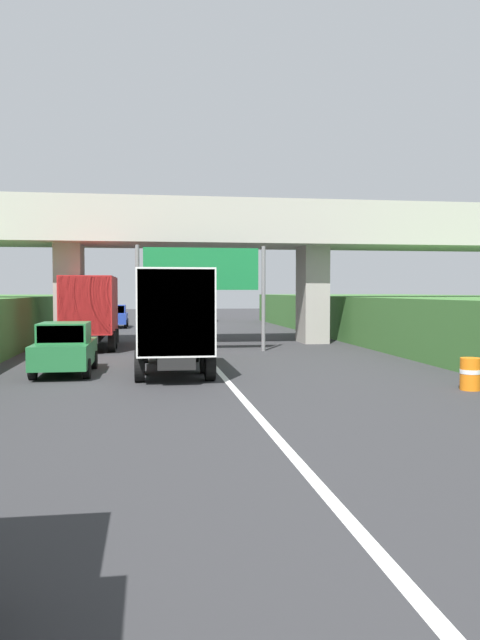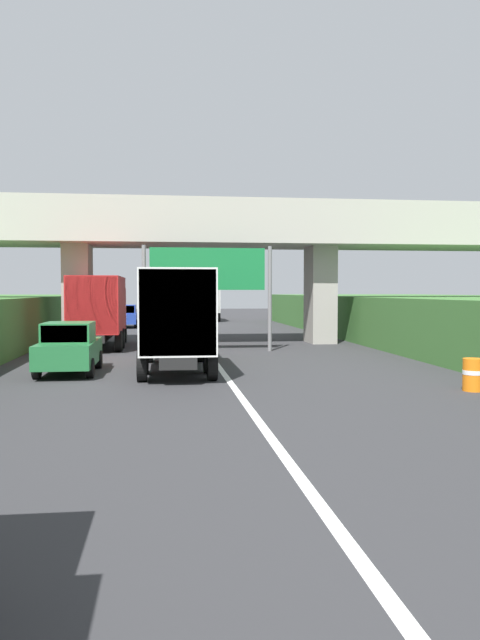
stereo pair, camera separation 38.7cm
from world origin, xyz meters
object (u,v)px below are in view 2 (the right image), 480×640
truck_yellow (205,300)px  truck_red (100,308)px  car_blue (125,316)px  construction_barrel_4 (473,374)px  overhead_highway_sign (208,275)px  truck_orange (176,315)px  car_green (69,348)px

truck_yellow → truck_red: bearing=-104.5°
car_blue → construction_barrel_4: (11.36, -31.42, -0.40)m
truck_yellow → construction_barrel_4: bearing=-83.6°
overhead_highway_sign → truck_orange: size_ratio=0.81×
truck_red → construction_barrel_4: truck_red is taller
truck_red → construction_barrel_4: size_ratio=8.11×
construction_barrel_4 → truck_orange: bearing=147.3°
truck_yellow → car_green: size_ratio=1.78×
car_green → construction_barrel_4: 12.68m
truck_red → overhead_highway_sign: bearing=-28.9°
truck_red → truck_yellow: same height
car_blue → construction_barrel_4: 33.41m
construction_barrel_4 → truck_yellow: bearing=96.4°
truck_red → truck_yellow: size_ratio=1.00×
truck_yellow → truck_orange: bearing=-95.4°
overhead_highway_sign → car_blue: bearing=104.0°
construction_barrel_4 → car_green: bearing=156.4°
car_blue → construction_barrel_4: size_ratio=4.56×
truck_red → car_blue: truck_red is taller
truck_orange → car_blue: (-3.30, 26.24, -1.08)m
car_blue → overhead_highway_sign: bearing=-76.0°
truck_orange → car_green: truck_orange is taller
car_green → car_blue: (0.25, 26.35, 0.00)m
overhead_highway_sign → car_green: 8.91m
car_green → construction_barrel_4: car_green is taller
car_blue → car_green: bearing=-90.5°
truck_yellow → car_blue: (-6.70, -9.99, -1.08)m
truck_yellow → car_blue: bearing=-123.8°
truck_red → truck_orange: bearing=-69.7°
overhead_highway_sign → truck_red: bearing=151.1°
truck_orange → construction_barrel_4: size_ratio=8.11×
truck_yellow → car_green: truck_yellow is taller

